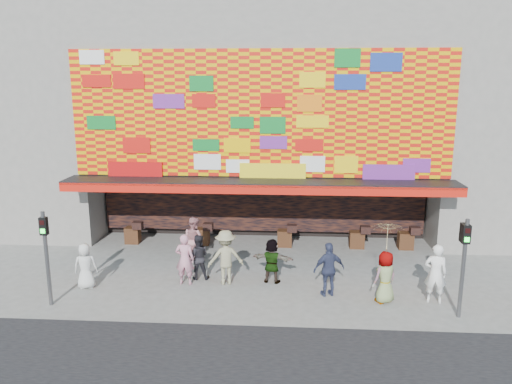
% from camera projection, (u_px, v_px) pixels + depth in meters
% --- Properties ---
extents(ground, '(90.00, 90.00, 0.00)m').
position_uv_depth(ground, '(253.00, 290.00, 16.59)').
color(ground, slate).
rests_on(ground, ground).
extents(shop_building, '(15.20, 9.40, 10.00)m').
position_uv_depth(shop_building, '(265.00, 115.00, 23.41)').
color(shop_building, gray).
rests_on(shop_building, ground).
extents(signal_left, '(0.22, 0.20, 3.00)m').
position_uv_depth(signal_left, '(46.00, 248.00, 15.12)').
color(signal_left, '#59595B').
rests_on(signal_left, ground).
extents(signal_right, '(0.22, 0.20, 3.00)m').
position_uv_depth(signal_right, '(464.00, 257.00, 14.33)').
color(signal_right, '#59595B').
rests_on(signal_right, ground).
extents(ped_a, '(0.84, 0.64, 1.55)m').
position_uv_depth(ped_a, '(85.00, 266.00, 16.64)').
color(ped_a, silver).
rests_on(ped_a, ground).
extents(ped_b, '(0.67, 0.45, 1.78)m').
position_uv_depth(ped_b, '(185.00, 259.00, 16.92)').
color(ped_b, '#C68097').
rests_on(ped_b, ground).
extents(ped_c, '(0.83, 0.68, 1.61)m').
position_uv_depth(ped_c, '(198.00, 257.00, 17.40)').
color(ped_c, black).
rests_on(ped_c, ground).
extents(ped_d, '(1.36, 0.99, 1.89)m').
position_uv_depth(ped_d, '(226.00, 257.00, 16.96)').
color(ped_d, gray).
rests_on(ped_d, ground).
extents(ped_e, '(1.13, 0.74, 1.79)m').
position_uv_depth(ped_e, '(329.00, 269.00, 16.01)').
color(ped_e, '#313856').
rests_on(ped_e, ground).
extents(ped_f, '(1.50, 0.74, 1.55)m').
position_uv_depth(ped_f, '(272.00, 261.00, 17.10)').
color(ped_f, gray).
rests_on(ped_f, ground).
extents(ped_g, '(0.97, 0.86, 1.66)m').
position_uv_depth(ped_g, '(385.00, 277.00, 15.54)').
color(ped_g, gray).
rests_on(ped_g, ground).
extents(ped_h, '(0.77, 0.57, 1.91)m').
position_uv_depth(ped_h, '(435.00, 274.00, 15.50)').
color(ped_h, white).
rests_on(ped_h, ground).
extents(ped_i, '(1.08, 1.04, 1.76)m').
position_uv_depth(ped_i, '(194.00, 239.00, 19.10)').
color(ped_i, '#BA787C').
rests_on(ped_i, ground).
extents(parasol, '(1.06, 1.07, 1.83)m').
position_uv_depth(parasol, '(388.00, 237.00, 15.25)').
color(parasol, '#D9CD89').
rests_on(parasol, ground).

